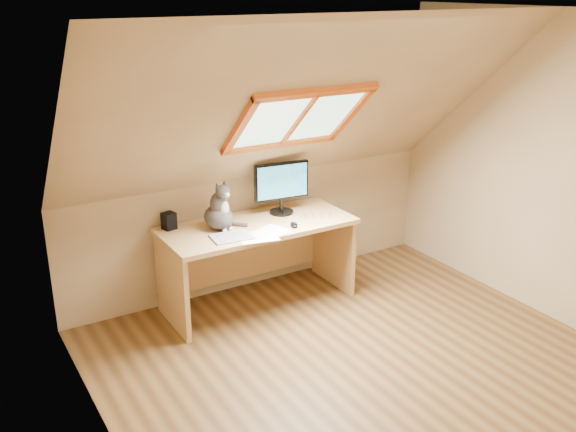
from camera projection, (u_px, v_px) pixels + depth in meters
ground at (376, 377)px, 4.43m from camera, size 3.50×3.50×0.00m
room_shell at (397, 182)px, 3.86m from camera, size 3.52×3.52×2.41m
desk at (254, 246)px, 5.34m from camera, size 1.58×0.69×0.72m
monitor at (282, 184)px, 5.36m from camera, size 0.48×0.20×0.44m
cat at (219, 211)px, 5.05m from camera, size 0.29×0.32×0.41m
desk_speaker at (169, 221)px, 5.07m from camera, size 0.11×0.11×0.14m
graphics_tablet at (232, 237)px, 4.92m from camera, size 0.33×0.25×0.01m
mouse at (294, 225)px, 5.14m from camera, size 0.09×0.12×0.03m
papers at (266, 235)px, 4.97m from camera, size 0.35×0.30×0.01m
cables at (309, 218)px, 5.32m from camera, size 0.51×0.26×0.01m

